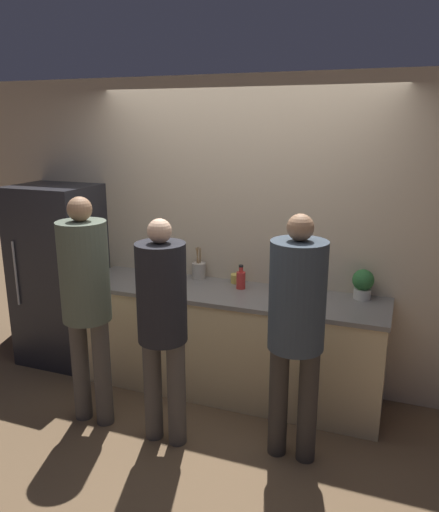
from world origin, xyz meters
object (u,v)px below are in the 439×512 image
(utensil_crock, at_px, (199,270))
(bottle_red, at_px, (241,279))
(cup_yellow, at_px, (236,278))
(person_center, at_px, (162,315))
(person_left, at_px, (86,292))
(person_right, at_px, (297,318))
(fruit_bowl, at_px, (292,284))
(potted_plant, at_px, (363,283))
(refrigerator, at_px, (60,275))

(utensil_crock, bearing_deg, bottle_red, -17.13)
(cup_yellow, bearing_deg, person_center, -99.48)
(person_left, bearing_deg, person_right, 4.44)
(fruit_bowl, relative_size, potted_plant, 1.30)
(person_center, height_order, bottle_red, person_center)
(refrigerator, height_order, person_right, person_right)
(cup_yellow, relative_size, potted_plant, 0.40)
(refrigerator, relative_size, fruit_bowl, 5.48)
(person_center, bearing_deg, person_right, 9.13)
(potted_plant, bearing_deg, refrigerator, -175.98)
(refrigerator, relative_size, potted_plant, 7.13)
(cup_yellow, bearing_deg, refrigerator, -172.70)
(person_left, relative_size, cup_yellow, 18.53)
(fruit_bowl, bearing_deg, person_left, -142.59)
(refrigerator, bearing_deg, person_left, -42.53)
(bottle_red, bearing_deg, cup_yellow, 123.56)
(person_left, bearing_deg, fruit_bowl, 37.41)
(person_left, bearing_deg, person_center, -2.29)
(utensil_crock, height_order, cup_yellow, utensil_crock)
(person_center, height_order, fruit_bowl, person_center)
(bottle_red, relative_size, potted_plant, 0.86)
(person_center, xyz_separation_m, bottle_red, (0.26, 0.91, 0.01))
(bottle_red, height_order, potted_plant, potted_plant)
(person_left, height_order, potted_plant, person_left)
(cup_yellow, bearing_deg, potted_plant, -1.28)
(person_right, distance_m, potted_plant, 0.93)
(person_right, bearing_deg, fruit_bowl, 104.41)
(utensil_crock, relative_size, cup_yellow, 2.98)
(refrigerator, height_order, fruit_bowl, refrigerator)
(person_center, relative_size, utensil_crock, 5.83)
(person_center, xyz_separation_m, potted_plant, (1.22, 1.02, 0.06))
(person_right, bearing_deg, utensil_crock, 139.69)
(utensil_crock, distance_m, cup_yellow, 0.35)
(person_center, bearing_deg, potted_plant, 39.80)
(person_center, distance_m, fruit_bowl, 1.21)
(cup_yellow, bearing_deg, fruit_bowl, -3.03)
(person_center, xyz_separation_m, utensil_crock, (-0.18, 1.05, 0.01))
(person_center, bearing_deg, person_left, 177.71)
(refrigerator, xyz_separation_m, person_right, (2.39, -0.68, 0.18))
(refrigerator, relative_size, bottle_red, 8.34)
(fruit_bowl, height_order, potted_plant, potted_plant)
(fruit_bowl, height_order, bottle_red, bottle_red)
(person_left, height_order, person_center, person_left)
(refrigerator, distance_m, bottle_red, 1.77)
(refrigerator, height_order, person_left, person_left)
(person_left, distance_m, bottle_red, 1.26)
(person_right, bearing_deg, bottle_red, 129.33)
(cup_yellow, xyz_separation_m, potted_plant, (1.05, -0.02, 0.09))
(potted_plant, bearing_deg, person_center, -140.20)
(person_left, xyz_separation_m, bottle_red, (0.89, 0.89, -0.07))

